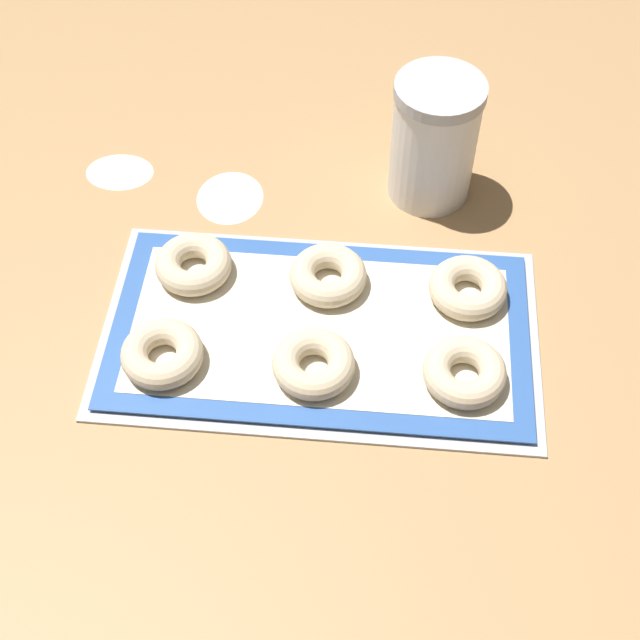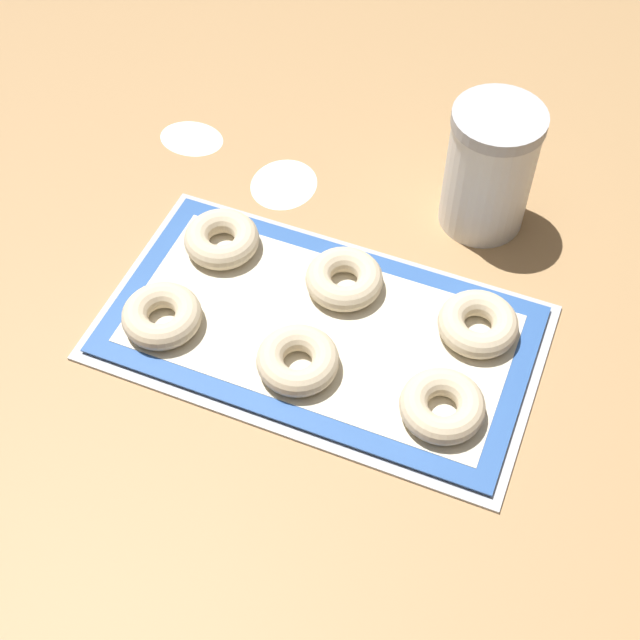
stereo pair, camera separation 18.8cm
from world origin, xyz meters
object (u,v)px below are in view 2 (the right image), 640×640
(bagel_back_center, at_px, (344,279))
(bagel_back_right, at_px, (478,324))
(baking_tray, at_px, (320,332))
(bagel_front_left, at_px, (162,316))
(bagel_front_center, at_px, (298,360))
(bagel_front_right, at_px, (442,406))
(flour_canister, at_px, (490,169))
(bagel_back_left, at_px, (222,239))

(bagel_back_center, height_order, bagel_back_right, same)
(baking_tray, bearing_deg, bagel_front_left, -159.91)
(bagel_front_center, relative_size, bagel_back_right, 1.00)
(baking_tray, relative_size, bagel_front_center, 5.47)
(bagel_front_right, bearing_deg, bagel_back_right, 87.56)
(bagel_front_left, xyz_separation_m, flour_canister, (0.30, 0.32, 0.06))
(bagel_front_left, xyz_separation_m, bagel_back_center, (0.18, 0.13, 0.00))
(bagel_front_center, xyz_separation_m, flour_canister, (0.13, 0.32, 0.06))
(bagel_back_left, bearing_deg, bagel_back_center, -1.08)
(flour_canister, bearing_deg, baking_tray, -115.93)
(bagel_front_right, xyz_separation_m, bagel_back_center, (-0.16, 0.13, 0.00))
(bagel_front_left, height_order, flour_canister, flour_canister)
(bagel_front_center, relative_size, flour_canister, 0.54)
(baking_tray, bearing_deg, bagel_back_left, 156.08)
(bagel_back_left, distance_m, bagel_back_right, 0.34)
(bagel_back_left, bearing_deg, flour_canister, 32.62)
(bagel_front_center, relative_size, bagel_front_right, 1.00)
(bagel_front_left, xyz_separation_m, bagel_front_center, (0.17, 0.00, 0.00))
(bagel_front_left, xyz_separation_m, bagel_back_right, (0.35, 0.13, 0.00))
(bagel_front_center, bearing_deg, bagel_front_left, -179.53)
(bagel_front_left, height_order, bagel_back_left, same)
(baking_tray, relative_size, bagel_front_left, 5.47)
(bagel_front_center, distance_m, bagel_back_left, 0.21)
(bagel_front_left, xyz_separation_m, bagel_front_right, (0.34, 0.00, 0.00))
(baking_tray, xyz_separation_m, bagel_back_left, (-0.16, 0.07, 0.02))
(bagel_back_center, relative_size, bagel_back_right, 1.00)
(bagel_front_center, xyz_separation_m, bagel_front_right, (0.17, 0.00, 0.00))
(bagel_front_center, height_order, bagel_front_right, same)
(bagel_front_left, relative_size, bagel_back_center, 1.00)
(flour_canister, bearing_deg, bagel_front_left, -133.09)
(baking_tray, distance_m, bagel_back_center, 0.07)
(bagel_front_left, bearing_deg, bagel_front_center, 0.47)
(bagel_front_right, bearing_deg, baking_tray, 160.60)
(bagel_front_right, height_order, bagel_back_left, same)
(bagel_front_center, height_order, bagel_back_center, same)
(bagel_front_right, xyz_separation_m, bagel_back_right, (0.01, 0.12, 0.00))
(baking_tray, distance_m, flour_canister, 0.30)
(baking_tray, xyz_separation_m, bagel_front_left, (-0.18, -0.06, 0.02))
(bagel_front_center, height_order, bagel_back_right, same)
(bagel_front_right, distance_m, bagel_back_right, 0.12)
(baking_tray, xyz_separation_m, flour_canister, (0.13, 0.26, 0.08))
(baking_tray, distance_m, bagel_front_left, 0.19)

